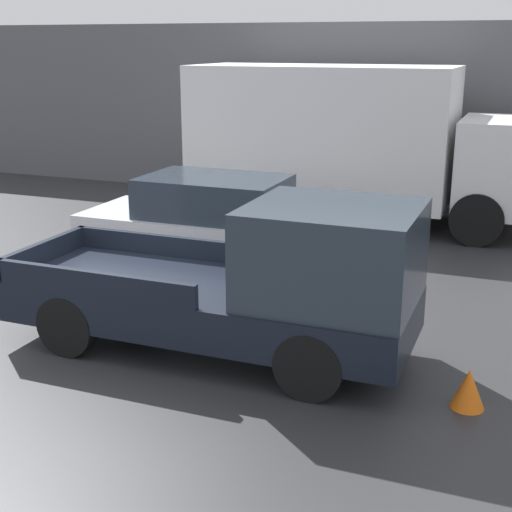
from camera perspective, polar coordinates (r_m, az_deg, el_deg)
ground_plane at (r=10.24m, az=-11.39°, el=-6.68°), size 60.00×60.00×0.00m
building_wall at (r=18.97m, az=5.49°, el=11.33°), size 28.00×0.15×4.50m
pickup_truck at (r=9.24m, az=-0.20°, el=-2.31°), size 5.40×2.00×2.13m
car at (r=13.29m, az=-3.70°, el=2.85°), size 4.71×1.98×1.65m
delivery_truck at (r=16.55m, az=7.37°, el=9.28°), size 7.78×2.59×3.51m
newspaper_box at (r=18.18m, az=18.29°, el=4.81°), size 0.45×0.40×1.03m
traffic_cone at (r=8.58m, az=16.63°, el=-10.13°), size 0.39×0.39×0.47m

